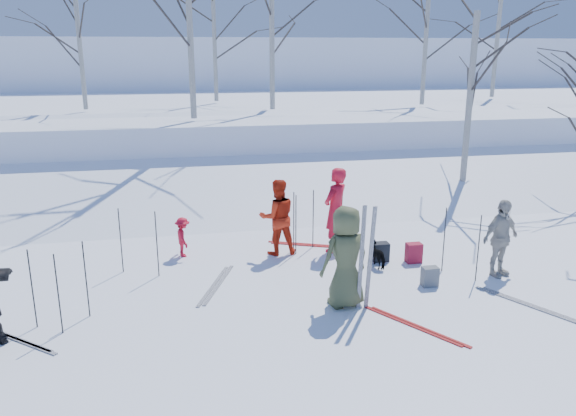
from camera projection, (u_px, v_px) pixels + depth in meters
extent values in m
plane|color=white|center=(304.00, 299.00, 10.14)|extent=(120.00, 120.00, 0.00)
cube|color=white|center=(252.00, 196.00, 16.71)|extent=(70.00, 9.49, 4.12)
cube|color=white|center=(223.00, 125.00, 25.92)|extent=(70.00, 18.00, 2.20)
cube|color=white|center=(201.00, 80.00, 45.47)|extent=(90.00, 30.00, 6.00)
imported|color=#484F2F|center=(346.00, 257.00, 9.66)|extent=(0.99, 0.77, 1.81)
imported|color=red|center=(335.00, 210.00, 12.34)|extent=(0.82, 0.79, 1.90)
imported|color=red|center=(278.00, 217.00, 12.20)|extent=(0.86, 0.69, 1.68)
imported|color=red|center=(183.00, 237.00, 12.15)|extent=(0.42, 0.61, 0.87)
imported|color=beige|center=(500.00, 238.00, 11.02)|extent=(0.99, 0.66, 1.56)
imported|color=black|center=(379.00, 255.00, 11.62)|extent=(0.42, 0.66, 0.51)
cube|color=silver|center=(361.00, 258.00, 9.49)|extent=(0.08, 0.16, 1.90)
cube|color=silver|center=(370.00, 259.00, 9.46)|extent=(0.10, 0.23, 1.89)
cylinder|color=black|center=(313.00, 219.00, 12.65)|extent=(0.02, 0.02, 1.34)
cylinder|color=black|center=(444.00, 240.00, 11.26)|extent=(0.02, 0.02, 1.34)
cylinder|color=black|center=(478.00, 248.00, 10.77)|extent=(0.02, 0.02, 1.34)
cylinder|color=black|center=(121.00, 241.00, 11.21)|extent=(0.02, 0.02, 1.34)
cylinder|color=black|center=(296.00, 225.00, 12.22)|extent=(0.02, 0.02, 1.34)
cylinder|color=black|center=(86.00, 279.00, 9.32)|extent=(0.02, 0.02, 1.34)
cylinder|color=black|center=(58.00, 294.00, 8.75)|extent=(0.02, 0.02, 1.34)
cylinder|color=black|center=(294.00, 221.00, 12.47)|extent=(0.02, 0.02, 1.34)
cylinder|color=black|center=(157.00, 244.00, 11.01)|extent=(0.02, 0.02, 1.34)
cylinder|color=black|center=(32.00, 289.00, 8.95)|extent=(0.02, 0.02, 1.34)
cube|color=maroon|center=(414.00, 253.00, 11.85)|extent=(0.32, 0.22, 0.42)
cube|color=#5B5F63|center=(430.00, 277.00, 10.67)|extent=(0.30, 0.20, 0.38)
cube|color=black|center=(380.00, 252.00, 11.95)|extent=(0.34, 0.24, 0.40)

